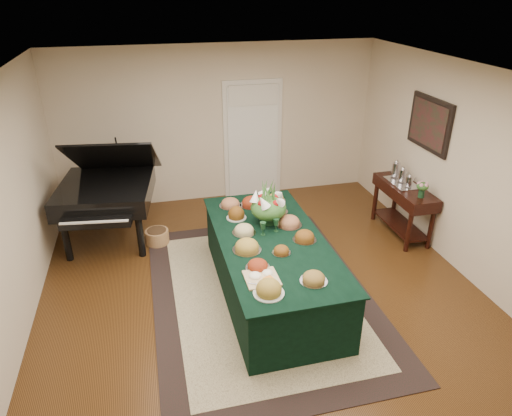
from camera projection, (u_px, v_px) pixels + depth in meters
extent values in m
plane|color=black|center=(262.00, 291.00, 5.87)|extent=(6.00, 6.00, 0.00)
cube|color=black|center=(261.00, 294.00, 5.81)|extent=(2.68, 3.76, 0.01)
cube|color=beige|center=(261.00, 293.00, 5.80)|extent=(2.15, 3.22, 0.01)
cube|color=silver|center=(253.00, 139.00, 8.12)|extent=(1.05, 0.04, 2.10)
cube|color=white|center=(253.00, 142.00, 8.12)|extent=(0.90, 0.06, 2.00)
cube|color=black|center=(271.00, 267.00, 5.68)|extent=(1.22, 2.63, 0.77)
cube|color=black|center=(272.00, 240.00, 5.51)|extent=(1.28, 2.69, 0.02)
cylinder|color=silver|center=(281.00, 253.00, 5.22)|extent=(0.22, 0.22, 0.01)
ellipsoid|color=brown|center=(281.00, 250.00, 5.20)|extent=(0.18, 0.18, 0.06)
cylinder|color=silver|center=(252.00, 205.00, 6.33)|extent=(0.33, 0.33, 0.01)
ellipsoid|color=maroon|center=(252.00, 202.00, 6.31)|extent=(0.27, 0.27, 0.09)
cylinder|color=silver|center=(230.00, 206.00, 6.31)|extent=(0.31, 0.31, 0.01)
ellipsoid|color=#B16E47|center=(230.00, 203.00, 6.29)|extent=(0.25, 0.25, 0.08)
cylinder|color=#B2BCB1|center=(236.00, 218.00, 5.99)|extent=(0.26, 0.26, 0.01)
ellipsoid|color=brown|center=(236.00, 213.00, 5.96)|extent=(0.22, 0.22, 0.12)
cylinder|color=#B2BCB1|center=(269.00, 293.00, 4.54)|extent=(0.32, 0.32, 0.01)
ellipsoid|color=#AD8A32|center=(269.00, 288.00, 4.51)|extent=(0.26, 0.26, 0.11)
cylinder|color=silver|center=(314.00, 281.00, 4.72)|extent=(0.29, 0.29, 0.01)
ellipsoid|color=olive|center=(314.00, 277.00, 4.70)|extent=(0.24, 0.24, 0.08)
cylinder|color=silver|center=(244.00, 233.00, 5.63)|extent=(0.29, 0.29, 0.01)
ellipsoid|color=#D5C685|center=(244.00, 229.00, 5.61)|extent=(0.24, 0.24, 0.08)
cylinder|color=silver|center=(276.00, 200.00, 6.46)|extent=(0.27, 0.27, 0.01)
ellipsoid|color=#B49A40|center=(276.00, 198.00, 6.44)|extent=(0.22, 0.22, 0.08)
cylinder|color=silver|center=(277.00, 212.00, 6.15)|extent=(0.30, 0.30, 0.01)
ellipsoid|color=olive|center=(277.00, 208.00, 6.12)|extent=(0.24, 0.24, 0.11)
cylinder|color=silver|center=(247.00, 250.00, 5.28)|extent=(0.34, 0.34, 0.01)
ellipsoid|color=#AD8A32|center=(247.00, 246.00, 5.25)|extent=(0.28, 0.28, 0.10)
cylinder|color=silver|center=(258.00, 268.00, 4.94)|extent=(0.27, 0.27, 0.01)
ellipsoid|color=maroon|center=(258.00, 265.00, 4.92)|extent=(0.22, 0.22, 0.07)
cylinder|color=silver|center=(289.00, 225.00, 5.81)|extent=(0.33, 0.33, 0.01)
ellipsoid|color=#B16E47|center=(289.00, 221.00, 5.79)|extent=(0.27, 0.27, 0.09)
cylinder|color=silver|center=(304.00, 240.00, 5.48)|extent=(0.29, 0.29, 0.01)
ellipsoid|color=brown|center=(305.00, 236.00, 5.46)|extent=(0.23, 0.23, 0.09)
cube|color=tan|center=(262.00, 278.00, 4.76)|extent=(0.35, 0.35, 0.02)
ellipsoid|color=white|center=(255.00, 273.00, 4.76)|extent=(0.14, 0.14, 0.08)
ellipsoid|color=white|center=(268.00, 271.00, 4.81)|extent=(0.12, 0.12, 0.07)
cube|color=orange|center=(268.00, 279.00, 4.69)|extent=(0.11, 0.10, 0.05)
cylinder|color=#15351D|center=(268.00, 217.00, 5.83)|extent=(0.18, 0.18, 0.18)
ellipsoid|color=#316026|center=(268.00, 208.00, 5.77)|extent=(0.45, 0.45, 0.30)
cylinder|color=black|center=(66.00, 240.00, 6.39)|extent=(0.10, 0.10, 0.65)
cylinder|color=black|center=(140.00, 236.00, 6.49)|extent=(0.10, 0.10, 0.65)
cylinder|color=black|center=(117.00, 202.00, 7.47)|extent=(0.10, 0.10, 0.65)
cube|color=black|center=(106.00, 192.00, 6.73)|extent=(1.48, 1.56, 0.28)
cube|color=black|center=(96.00, 222.00, 6.07)|extent=(0.95, 0.34, 0.10)
cube|color=black|center=(114.00, 157.00, 6.66)|extent=(1.37, 1.17, 0.72)
cylinder|color=#96673C|center=(157.00, 237.00, 6.90)|extent=(0.35, 0.35, 0.22)
cylinder|color=black|center=(409.00, 232.00, 6.61)|extent=(0.07, 0.07, 0.62)
cylinder|color=black|center=(431.00, 230.00, 6.68)|extent=(0.07, 0.07, 0.62)
cylinder|color=black|center=(375.00, 202.00, 7.51)|extent=(0.07, 0.07, 0.62)
cylinder|color=black|center=(395.00, 200.00, 7.59)|extent=(0.07, 0.07, 0.62)
cube|color=black|center=(405.00, 192.00, 6.92)|extent=(0.45, 1.23, 0.18)
cube|color=black|center=(400.00, 224.00, 7.17)|extent=(0.38, 1.09, 0.03)
cube|color=silver|center=(402.00, 183.00, 6.98)|extent=(0.34, 0.58, 0.02)
cylinder|color=#15351D|center=(421.00, 193.00, 6.50)|extent=(0.09, 0.09, 0.13)
ellipsoid|color=pink|center=(423.00, 186.00, 6.45)|extent=(0.19, 0.19, 0.13)
cube|color=black|center=(430.00, 124.00, 6.51)|extent=(0.04, 0.95, 0.75)
cube|color=#4F151F|center=(428.00, 124.00, 6.50)|extent=(0.01, 0.82, 0.62)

